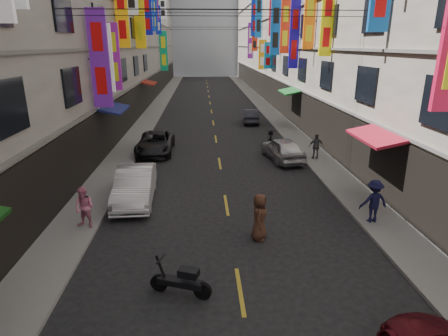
{
  "coord_description": "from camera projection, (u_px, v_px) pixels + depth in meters",
  "views": [
    {
      "loc": [
        -0.99,
        3.07,
        6.64
      ],
      "look_at": [
        -0.46,
        12.04,
        3.67
      ],
      "focal_mm": 30.0,
      "sensor_mm": 36.0,
      "label": 1
    }
  ],
  "objects": [
    {
      "name": "building_row_right",
      "position": [
        332.0,
        14.0,
        36.74
      ],
      "size": [
        10.14,
        90.0,
        19.0
      ],
      "color": "#ADA191",
      "rests_on": "ground"
    },
    {
      "name": "sidewalk_right",
      "position": [
        268.0,
        110.0,
        39.36
      ],
      "size": [
        2.0,
        90.0,
        0.12
      ],
      "primitive_type": "cube",
      "color": "slate",
      "rests_on": "ground"
    },
    {
      "name": "lane_markings",
      "position": [
        212.0,
        117.0,
        36.19
      ],
      "size": [
        0.12,
        80.2,
        0.01
      ],
      "color": "gold",
      "rests_on": "ground"
    },
    {
      "name": "pedestrian_rfar",
      "position": [
        316.0,
        146.0,
        22.26
      ],
      "size": [
        0.92,
        0.54,
        1.53
      ],
      "primitive_type": "imported",
      "rotation": [
        0.0,
        0.0,
        3.1
      ],
      "color": "#515153",
      "rests_on": "sidewalk_right"
    },
    {
      "name": "shop_signage",
      "position": [
        211.0,
        12.0,
        29.48
      ],
      "size": [
        14.0,
        55.0,
        12.81
      ],
      "color": "#1036BB",
      "rests_on": "ground"
    },
    {
      "name": "building_row_left",
      "position": [
        84.0,
        13.0,
        35.39
      ],
      "size": [
        10.14,
        90.0,
        19.0
      ],
      "color": "#9A948C",
      "rests_on": "ground"
    },
    {
      "name": "overhead_cables",
      "position": [
        215.0,
        11.0,
        24.9
      ],
      "size": [
        14.0,
        38.04,
        1.24
      ],
      "color": "black",
      "rests_on": "ground"
    },
    {
      "name": "street_awnings",
      "position": [
        197.0,
        107.0,
        22.86
      ],
      "size": [
        13.99,
        35.2,
        0.41
      ],
      "color": "#134311",
      "rests_on": "ground"
    },
    {
      "name": "scooter_far_right",
      "position": [
        271.0,
        138.0,
        26.21
      ],
      "size": [
        0.57,
        1.8,
        1.14
      ],
      "rotation": [
        0.0,
        0.0,
        3.0
      ],
      "color": "black",
      "rests_on": "ground"
    },
    {
      "name": "car_right_mid",
      "position": [
        283.0,
        149.0,
        22.41
      ],
      "size": [
        2.28,
        4.31,
        1.4
      ],
      "primitive_type": "imported",
      "rotation": [
        0.0,
        0.0,
        3.3
      ],
      "color": "silver",
      "rests_on": "ground"
    },
    {
      "name": "car_right_far",
      "position": [
        251.0,
        116.0,
        33.2
      ],
      "size": [
        1.7,
        3.83,
        1.22
      ],
      "primitive_type": "imported",
      "rotation": [
        0.0,
        0.0,
        3.03
      ],
      "color": "#282830",
      "rests_on": "ground"
    },
    {
      "name": "pedestrian_rnear",
      "position": [
        374.0,
        201.0,
        14.26
      ],
      "size": [
        1.14,
        0.65,
        1.69
      ],
      "primitive_type": "imported",
      "rotation": [
        0.0,
        0.0,
        3.23
      ],
      "color": "#141334",
      "rests_on": "sidewalk_right"
    },
    {
      "name": "car_left_mid",
      "position": [
        135.0,
        185.0,
        16.48
      ],
      "size": [
        1.79,
        4.58,
        1.49
      ],
      "primitive_type": "imported",
      "rotation": [
        0.0,
        0.0,
        0.05
      ],
      "color": "silver",
      "rests_on": "ground"
    },
    {
      "name": "pedestrian_lfar",
      "position": [
        84.0,
        208.0,
        13.83
      ],
      "size": [
        0.89,
        0.74,
        1.57
      ],
      "primitive_type": "imported",
      "rotation": [
        0.0,
        0.0,
        -0.33
      ],
      "color": "pink",
      "rests_on": "sidewalk_left"
    },
    {
      "name": "scooter_crossing",
      "position": [
        181.0,
        281.0,
        10.3
      ],
      "size": [
        1.74,
        0.79,
        1.14
      ],
      "rotation": [
        0.0,
        0.0,
        1.23
      ],
      "color": "black",
      "rests_on": "ground"
    },
    {
      "name": "pedestrian_crossing",
      "position": [
        260.0,
        217.0,
        13.17
      ],
      "size": [
        0.78,
        0.97,
        1.73
      ],
      "primitive_type": "imported",
      "rotation": [
        0.0,
        0.0,
        1.3
      ],
      "color": "#4B2B1E",
      "rests_on": "ground"
    },
    {
      "name": "haze_block",
      "position": [
        205.0,
        24.0,
        82.98
      ],
      "size": [
        18.0,
        8.0,
        22.0
      ],
      "primitive_type": "cube",
      "color": "#AAB1BE",
      "rests_on": "ground"
    },
    {
      "name": "car_left_far",
      "position": [
        155.0,
        143.0,
        23.93
      ],
      "size": [
        2.19,
        4.75,
        1.32
      ],
      "primitive_type": "imported",
      "rotation": [
        0.0,
        0.0,
        -0.0
      ],
      "color": "black",
      "rests_on": "ground"
    },
    {
      "name": "sidewalk_left",
      "position": [
        154.0,
        112.0,
        38.68
      ],
      "size": [
        2.0,
        90.0,
        0.12
      ],
      "primitive_type": "cube",
      "color": "slate",
      "rests_on": "ground"
    }
  ]
}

